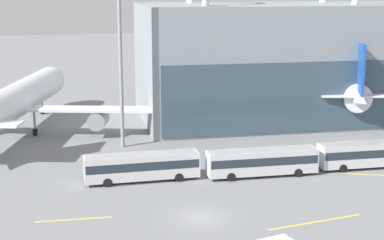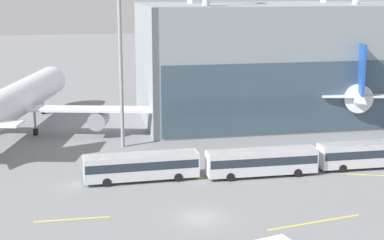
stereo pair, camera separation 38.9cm
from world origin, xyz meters
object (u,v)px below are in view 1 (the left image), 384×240
object	(u,v)px
airliner_at_gate_near	(14,102)
airliner_at_gate_far	(332,81)
shuttle_bus_2	(370,153)
shuttle_bus_1	(262,161)
shuttle_bus_0	(142,165)

from	to	relation	value
airliner_at_gate_near	airliner_at_gate_far	bearing A→B (deg)	-68.96
shuttle_bus_2	shuttle_bus_1	bearing A→B (deg)	-177.47
shuttle_bus_1	shuttle_bus_2	world-z (taller)	same
shuttle_bus_0	shuttle_bus_2	xyz separation A→B (m)	(27.83, -0.34, 0.00)
airliner_at_gate_near	shuttle_bus_1	bearing A→B (deg)	-117.43
airliner_at_gate_near	shuttle_bus_0	xyz separation A→B (m)	(16.18, -25.19, -3.00)
airliner_at_gate_far	shuttle_bus_1	bearing A→B (deg)	156.06
shuttle_bus_0	shuttle_bus_2	distance (m)	27.83
airliner_at_gate_near	shuttle_bus_1	distance (m)	39.94
airliner_at_gate_far	shuttle_bus_1	distance (m)	40.83
airliner_at_gate_far	shuttle_bus_0	bearing A→B (deg)	142.17
airliner_at_gate_far	shuttle_bus_2	size ratio (longest dim) A/B	3.33
airliner_at_gate_near	airliner_at_gate_far	distance (m)	54.10
airliner_at_gate_near	airliner_at_gate_far	world-z (taller)	airliner_at_gate_far
shuttle_bus_1	airliner_at_gate_far	bearing A→B (deg)	54.55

